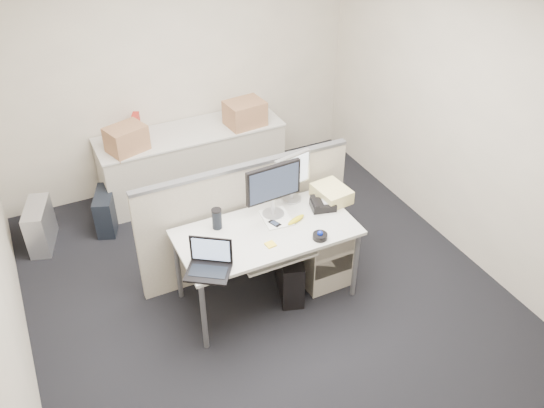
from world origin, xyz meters
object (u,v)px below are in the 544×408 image
laptop (207,261)px  desk_phone (323,205)px  monitor_main (273,191)px  desk (267,237)px

laptop → desk_phone: size_ratio=1.60×
monitor_main → desk: bearing=-133.2°
desk → monitor_main: 0.39m
desk → monitor_main: monitor_main is taller
monitor_main → laptop: 0.91m
desk → laptop: (-0.62, -0.28, 0.19)m
desk → monitor_main: size_ratio=3.02×
laptop → monitor_main: bearing=65.0°
monitor_main → desk_phone: (0.43, -0.10, -0.22)m
desk → desk_phone: (0.58, 0.08, 0.10)m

